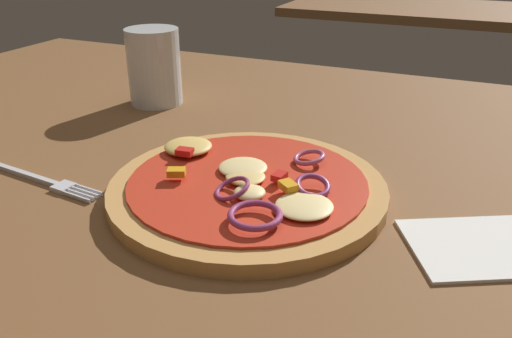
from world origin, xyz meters
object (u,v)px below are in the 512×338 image
pizza (247,187)px  fork (44,181)px  napkin (477,247)px  beer_glass (154,69)px

pizza → fork: 0.21m
napkin → pizza: bearing=178.2°
beer_glass → napkin: (0.45, -0.22, -0.05)m
pizza → beer_glass: 0.32m
pizza → napkin: size_ratio=1.93×
pizza → beer_glass: beer_glass is taller
fork → napkin: fork is taller
beer_glass → napkin: beer_glass is taller
napkin → beer_glass: bearing=154.5°
pizza → fork: bearing=-163.7°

